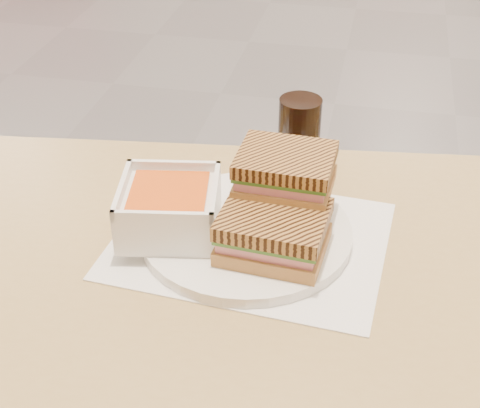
% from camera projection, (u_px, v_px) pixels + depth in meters
% --- Properties ---
extents(main_table, '(1.28, 0.84, 0.75)m').
position_uv_depth(main_table, '(199.00, 345.00, 0.95)').
color(main_table, '#A38550').
rests_on(main_table, ground).
extents(tray_liner, '(0.38, 0.31, 0.00)m').
position_uv_depth(tray_liner, '(250.00, 240.00, 0.95)').
color(tray_liner, white).
rests_on(tray_liner, main_table).
extents(plate, '(0.29, 0.29, 0.02)m').
position_uv_depth(plate, '(246.00, 233.00, 0.95)').
color(plate, white).
rests_on(plate, tray_liner).
extents(soup_bowl, '(0.15, 0.15, 0.07)m').
position_uv_depth(soup_bowl, '(170.00, 209.00, 0.93)').
color(soup_bowl, white).
rests_on(soup_bowl, plate).
extents(panini_lower, '(0.14, 0.12, 0.06)m').
position_uv_depth(panini_lower, '(274.00, 232.00, 0.89)').
color(panini_lower, '#A67C40').
rests_on(panini_lower, plate).
extents(panini_upper, '(0.13, 0.11, 0.06)m').
position_uv_depth(panini_upper, '(285.00, 172.00, 0.92)').
color(panini_upper, '#A67C40').
rests_on(panini_upper, panini_lower).
extents(cola_glass, '(0.06, 0.06, 0.13)m').
position_uv_depth(cola_glass, '(299.00, 140.00, 1.05)').
color(cola_glass, black).
rests_on(cola_glass, main_table).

